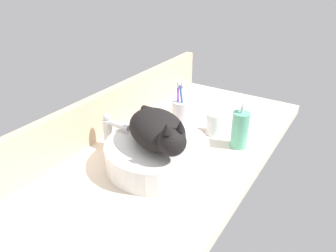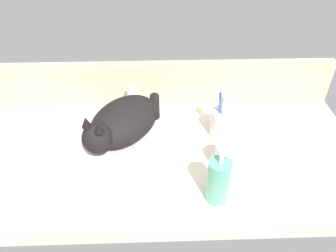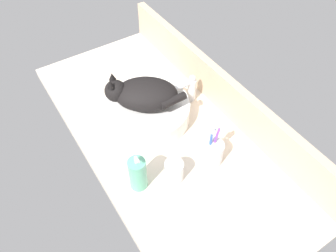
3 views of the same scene
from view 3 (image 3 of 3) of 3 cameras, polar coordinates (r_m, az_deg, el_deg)
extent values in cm
cube|color=beige|center=(135.64, -1.00, -1.62)|extent=(134.78, 62.29, 4.00)
cube|color=#CCAD8C|center=(140.52, 9.19, 6.19)|extent=(134.78, 3.60, 17.33)
cylinder|color=white|center=(136.47, -3.61, 2.61)|extent=(35.24, 35.24, 8.41)
ellipsoid|color=black|center=(129.62, -3.81, 5.56)|extent=(28.09, 30.23, 11.00)
sphere|color=black|center=(130.12, -9.09, 6.07)|extent=(8.80, 8.80, 8.80)
cone|color=black|center=(125.12, -9.97, 7.18)|extent=(2.80, 2.80, 3.20)
cone|color=black|center=(128.37, -9.70, 8.50)|extent=(2.80, 2.80, 3.20)
cylinder|color=black|center=(126.08, 0.89, 4.46)|extent=(3.26, 11.02, 3.20)
cylinder|color=silver|center=(143.82, 4.15, 6.27)|extent=(3.60, 3.60, 11.00)
cylinder|color=silver|center=(138.36, 2.54, 7.04)|extent=(2.48, 10.06, 2.20)
sphere|color=silver|center=(139.36, 4.31, 8.29)|extent=(2.80, 2.80, 2.80)
cylinder|color=#60B793|center=(114.40, -5.29, -8.29)|extent=(6.28, 6.28, 13.93)
cylinder|color=silver|center=(107.48, -5.60, -5.89)|extent=(1.20, 1.20, 2.80)
cylinder|color=silver|center=(105.70, -5.34, -5.90)|extent=(2.20, 1.00, 1.00)
cylinder|color=silver|center=(122.63, 7.74, -4.65)|extent=(7.96, 7.96, 9.84)
cylinder|color=blue|center=(119.44, 7.33, -3.44)|extent=(2.58, 2.43, 17.02)
cube|color=white|center=(112.86, 7.74, -0.82)|extent=(1.44, 1.01, 2.57)
cylinder|color=purple|center=(120.33, 8.05, -3.02)|extent=(2.19, 2.06, 17.04)
cube|color=white|center=(113.81, 8.50, -0.38)|extent=(1.38, 0.96, 2.53)
cylinder|color=white|center=(117.61, 1.04, -7.88)|extent=(6.86, 6.86, 8.75)
cylinder|color=silver|center=(118.85, 1.03, -8.26)|extent=(6.04, 6.04, 5.81)
camera|label=1|loc=(1.66, -39.66, 26.15)|focal=35.00mm
camera|label=2|loc=(0.86, -54.69, 8.62)|focal=35.00mm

